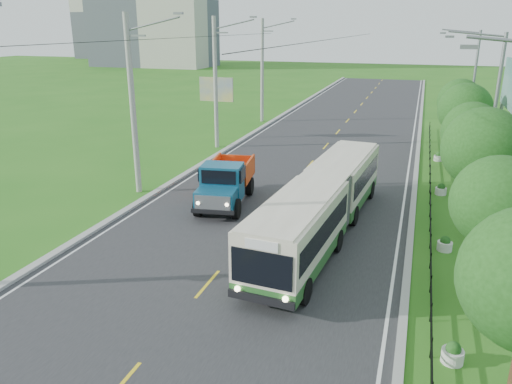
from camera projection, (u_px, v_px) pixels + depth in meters
The scene contains 28 objects.
ground at pixel (208, 284), 18.88m from camera, with size 240.00×240.00×0.00m, color #286918.
road at pixel (316, 158), 36.89m from camera, with size 14.00×120.00×0.02m, color #28282B.
curb_left at pixel (225, 150), 39.01m from camera, with size 0.40×120.00×0.15m, color #9E9E99.
curb_right at pixel (417, 165), 34.75m from camera, with size 0.30×120.00×0.10m, color #9E9E99.
edge_line_left at pixel (232, 151), 38.86m from camera, with size 0.12×120.00×0.00m, color silver.
edge_line_right at pixel (409, 165), 34.91m from camera, with size 0.12×120.00×0.00m, color silver.
centre_dash at pixel (208, 284), 18.87m from camera, with size 0.12×2.20×0.00m, color yellow.
railing_right at pixel (430, 188), 29.02m from camera, with size 0.04×40.00×0.60m, color black.
pole_near at pixel (133, 105), 27.82m from camera, with size 3.51×0.32×10.00m.
pole_mid at pixel (216, 83), 38.63m from camera, with size 3.51×0.32×10.00m.
pole_far at pixel (263, 70), 49.44m from camera, with size 3.51×0.32×10.00m.
tree_second at pixel (499, 207), 16.76m from camera, with size 3.18×3.26×5.30m.
tree_third at pixel (484, 152), 22.02m from camera, with size 3.60×3.62×6.00m.
tree_fourth at pixel (472, 135), 27.55m from camera, with size 3.24×3.31×5.40m.
tree_fifth at pixel (465, 113), 32.87m from camera, with size 3.48×3.52×5.80m.
tree_back at pixel (460, 103), 38.34m from camera, with size 3.30×3.36×5.50m.
streetlight_mid at pixel (491, 112), 26.77m from camera, with size 3.02×0.20×9.07m.
streetlight_far at pixel (471, 84), 39.38m from camera, with size 3.02×0.20×9.07m.
planter_front at pixel (453, 354), 14.43m from camera, with size 0.64×0.64×0.67m.
planter_near at pixel (445, 244), 21.64m from camera, with size 0.64×0.64×0.67m.
planter_mid at pixel (441, 190), 28.84m from camera, with size 0.64×0.64×0.67m.
planter_far at pixel (439, 157), 36.05m from camera, with size 0.64×0.64×0.67m.
billboard_left at pixel (216, 93), 42.09m from camera, with size 3.00×0.20×5.20m.
billboard_right at pixel (510, 91), 31.55m from camera, with size 0.24×6.00×7.30m.
apartment_near at pixel (152, 0), 116.02m from camera, with size 28.00×14.00×30.00m, color #B7B2A3.
apartment_far at pixel (119, 12), 146.59m from camera, with size 24.00×14.00×26.00m, color #B7B2A3.
bus at pixel (323, 201), 22.71m from camera, with size 3.57×14.96×2.86m.
dump_truck at pixel (226, 180), 26.96m from camera, with size 3.04×6.10×2.46m.
Camera 1 is at (7.00, -15.37, 9.31)m, focal length 35.00 mm.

